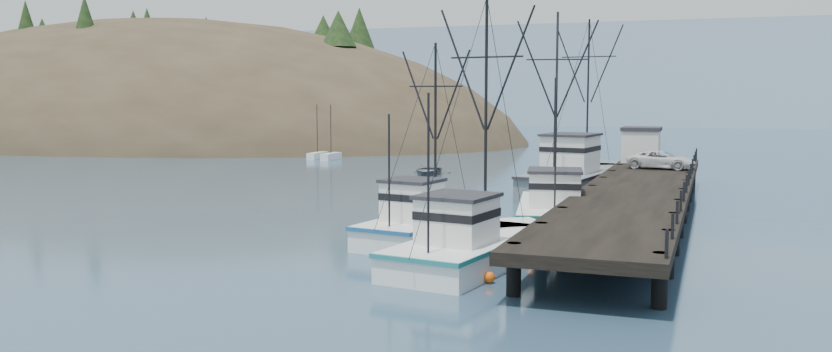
{
  "coord_description": "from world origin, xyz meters",
  "views": [
    {
      "loc": [
        18.24,
        -32.98,
        7.54
      ],
      "look_at": [
        1.29,
        12.84,
        2.5
      ],
      "focal_mm": 35.0,
      "sensor_mm": 36.0,
      "label": 1
    }
  ],
  "objects_px": {
    "pier": "(636,192)",
    "trawler_mid": "(426,225)",
    "pickup_truck": "(661,160)",
    "motorboat": "(429,174)",
    "pier_shed": "(641,144)",
    "trawler_near": "(474,246)",
    "trawler_far": "(554,209)",
    "work_vessel": "(580,177)"
  },
  "relations": [
    {
      "from": "trawler_near",
      "to": "pickup_truck",
      "type": "distance_m",
      "value": 28.21
    },
    {
      "from": "trawler_near",
      "to": "motorboat",
      "type": "bearing_deg",
      "value": 112.32
    },
    {
      "from": "motorboat",
      "to": "work_vessel",
      "type": "bearing_deg",
      "value": -39.23
    },
    {
      "from": "pier",
      "to": "work_vessel",
      "type": "relative_size",
      "value": 2.73
    },
    {
      "from": "trawler_mid",
      "to": "motorboat",
      "type": "distance_m",
      "value": 33.73
    },
    {
      "from": "pier",
      "to": "pier_shed",
      "type": "relative_size",
      "value": 13.75
    },
    {
      "from": "trawler_far",
      "to": "pickup_truck",
      "type": "relative_size",
      "value": 2.62
    },
    {
      "from": "trawler_mid",
      "to": "pickup_truck",
      "type": "distance_m",
      "value": 24.91
    },
    {
      "from": "pier",
      "to": "trawler_mid",
      "type": "bearing_deg",
      "value": -132.25
    },
    {
      "from": "work_vessel",
      "to": "motorboat",
      "type": "distance_m",
      "value": 18.3
    },
    {
      "from": "pier",
      "to": "trawler_near",
      "type": "bearing_deg",
      "value": -110.05
    },
    {
      "from": "trawler_far",
      "to": "pier_shed",
      "type": "relative_size",
      "value": 3.92
    },
    {
      "from": "pier",
      "to": "trawler_far",
      "type": "relative_size",
      "value": 3.51
    },
    {
      "from": "work_vessel",
      "to": "pier_shed",
      "type": "relative_size",
      "value": 5.04
    },
    {
      "from": "work_vessel",
      "to": "pickup_truck",
      "type": "height_order",
      "value": "work_vessel"
    },
    {
      "from": "trawler_far",
      "to": "work_vessel",
      "type": "xyz_separation_m",
      "value": [
        -0.81,
        14.27,
        0.41
      ]
    },
    {
      "from": "pier",
      "to": "trawler_near",
      "type": "xyz_separation_m",
      "value": [
        -5.53,
        -15.17,
        -0.87
      ]
    },
    {
      "from": "pier",
      "to": "trawler_mid",
      "type": "relative_size",
      "value": 4.21
    },
    {
      "from": "trawler_near",
      "to": "work_vessel",
      "type": "relative_size",
      "value": 0.75
    },
    {
      "from": "trawler_near",
      "to": "trawler_mid",
      "type": "height_order",
      "value": "trawler_near"
    },
    {
      "from": "work_vessel",
      "to": "pier_shed",
      "type": "xyz_separation_m",
      "value": [
        3.85,
        6.37,
        2.19
      ]
    },
    {
      "from": "trawler_far",
      "to": "pickup_truck",
      "type": "bearing_deg",
      "value": 71.63
    },
    {
      "from": "pickup_truck",
      "to": "trawler_mid",
      "type": "bearing_deg",
      "value": 163.59
    },
    {
      "from": "work_vessel",
      "to": "pier_shed",
      "type": "bearing_deg",
      "value": 58.83
    },
    {
      "from": "trawler_near",
      "to": "pier_shed",
      "type": "height_order",
      "value": "trawler_near"
    },
    {
      "from": "work_vessel",
      "to": "motorboat",
      "type": "height_order",
      "value": "work_vessel"
    },
    {
      "from": "pier_shed",
      "to": "pickup_truck",
      "type": "height_order",
      "value": "pier_shed"
    },
    {
      "from": "trawler_near",
      "to": "trawler_far",
      "type": "xyz_separation_m",
      "value": [
        1.19,
        12.53,
        0.0
      ]
    },
    {
      "from": "trawler_far",
      "to": "pickup_truck",
      "type": "distance_m",
      "value": 15.85
    },
    {
      "from": "trawler_mid",
      "to": "work_vessel",
      "type": "relative_size",
      "value": 0.65
    },
    {
      "from": "pier",
      "to": "pier_shed",
      "type": "bearing_deg",
      "value": 94.13
    },
    {
      "from": "pier_shed",
      "to": "motorboat",
      "type": "bearing_deg",
      "value": 169.91
    },
    {
      "from": "work_vessel",
      "to": "pickup_truck",
      "type": "relative_size",
      "value": 3.37
    },
    {
      "from": "motorboat",
      "to": "pier_shed",
      "type": "bearing_deg",
      "value": -16.88
    },
    {
      "from": "pickup_truck",
      "to": "motorboat",
      "type": "xyz_separation_m",
      "value": [
        -21.18,
        9.13,
        -2.67
      ]
    },
    {
      "from": "trawler_far",
      "to": "pier_shed",
      "type": "height_order",
      "value": "trawler_far"
    },
    {
      "from": "trawler_far",
      "to": "work_vessel",
      "type": "bearing_deg",
      "value": 93.24
    },
    {
      "from": "trawler_mid",
      "to": "motorboat",
      "type": "height_order",
      "value": "trawler_mid"
    },
    {
      "from": "trawler_mid",
      "to": "work_vessel",
      "type": "distance_m",
      "value": 22.46
    },
    {
      "from": "trawler_near",
      "to": "pier_shed",
      "type": "xyz_separation_m",
      "value": [
        4.23,
        33.17,
        2.6
      ]
    },
    {
      "from": "pier_shed",
      "to": "motorboat",
      "type": "xyz_separation_m",
      "value": [
        -19.26,
        3.43,
        -3.42
      ]
    },
    {
      "from": "pier",
      "to": "pier_shed",
      "type": "xyz_separation_m",
      "value": [
        -1.3,
        18.0,
        1.73
      ]
    }
  ]
}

